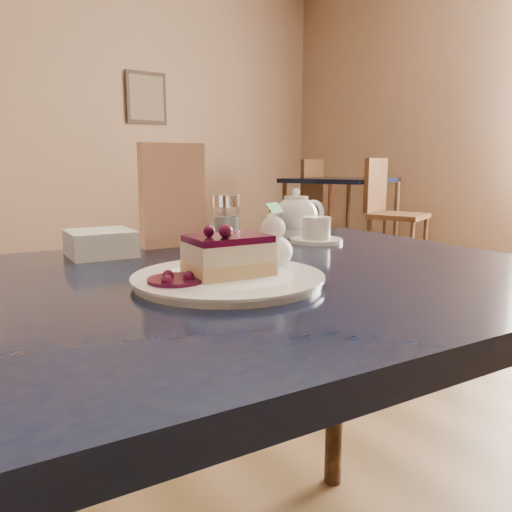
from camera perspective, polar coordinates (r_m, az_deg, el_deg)
main_table at (r=0.77m, az=-4.74°, el=-7.80°), size 1.19×0.83×0.71m
dessert_plate at (r=0.71m, az=-3.17°, el=-2.66°), size 0.27×0.27×0.01m
cheesecake_slice at (r=0.70m, az=-3.19°, el=0.05°), size 0.12×0.09×0.06m
whipped_cream at (r=0.75m, az=1.96°, el=0.53°), size 0.06×0.06×0.05m
berry_sauce at (r=0.67m, az=-9.13°, el=-2.74°), size 0.08×0.08×0.01m
tea_set at (r=1.17m, az=5.00°, el=4.16°), size 0.15×0.21×0.10m
menu_card at (r=1.03m, az=-9.50°, el=6.82°), size 0.13×0.04×0.21m
sugar_shaker at (r=1.06m, az=-3.42°, el=4.23°), size 0.06×0.06×0.10m
napkin_stack at (r=0.97m, az=-17.35°, el=1.42°), size 0.12×0.12×0.05m
bg_table_far_right at (r=4.94m, az=9.46°, el=0.77°), size 1.24×1.85×1.23m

